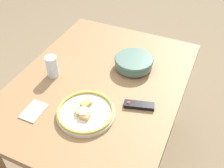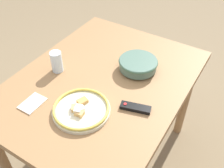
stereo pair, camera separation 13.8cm
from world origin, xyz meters
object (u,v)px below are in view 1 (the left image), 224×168
at_px(food_plate, 86,112).
at_px(drinking_glass, 52,66).
at_px(noodle_bowl, 134,62).
at_px(tv_remote, 139,105).

height_order(food_plate, drinking_glass, drinking_glass).
height_order(noodle_bowl, food_plate, noodle_bowl).
xyz_separation_m(food_plate, drinking_glass, (-0.19, -0.31, 0.05)).
distance_m(noodle_bowl, food_plate, 0.44).
relative_size(tv_remote, drinking_glass, 1.28).
bearing_deg(food_plate, drinking_glass, -121.31).
xyz_separation_m(noodle_bowl, drinking_glass, (0.25, -0.39, 0.02)).
relative_size(noodle_bowl, food_plate, 0.79).
xyz_separation_m(noodle_bowl, food_plate, (0.44, -0.08, -0.02)).
distance_m(noodle_bowl, tv_remote, 0.31).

